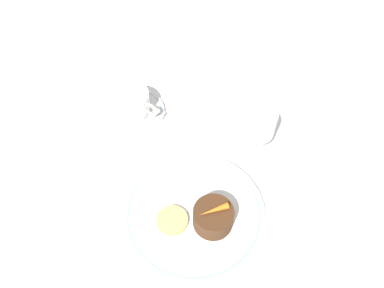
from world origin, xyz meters
TOP-DOWN VIEW (x-y plane):
  - ground_plane at (0.00, 0.00)m, footprint 3.00×3.00m
  - dinner_plate at (0.01, -0.05)m, footprint 0.27×0.27m
  - saucer at (-0.23, 0.12)m, footprint 0.15×0.15m
  - coffee_cup at (-0.23, 0.12)m, footprint 0.12×0.09m
  - spoon at (-0.18, 0.11)m, footprint 0.07×0.10m
  - wine_glass at (0.06, 0.15)m, footprint 0.07×0.07m
  - fork at (-0.18, -0.01)m, footprint 0.06×0.19m
  - dessert_cake at (0.05, -0.05)m, footprint 0.07×0.07m
  - carrot_garnish at (0.05, -0.05)m, footprint 0.05×0.05m
  - pineapple_slice at (-0.01, -0.08)m, footprint 0.06×0.06m

SIDE VIEW (x-z plane):
  - ground_plane at x=0.00m, z-range 0.00..0.00m
  - fork at x=-0.18m, z-range 0.00..0.01m
  - saucer at x=-0.23m, z-range 0.00..0.01m
  - dinner_plate at x=0.01m, z-range 0.00..0.02m
  - spoon at x=-0.18m, z-range 0.01..0.01m
  - pineapple_slice at x=-0.01m, z-range 0.01..0.02m
  - dessert_cake at x=0.05m, z-range 0.01..0.06m
  - coffee_cup at x=-0.23m, z-range 0.01..0.06m
  - carrot_garnish at x=0.05m, z-range 0.06..0.07m
  - wine_glass at x=0.06m, z-range 0.02..0.13m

